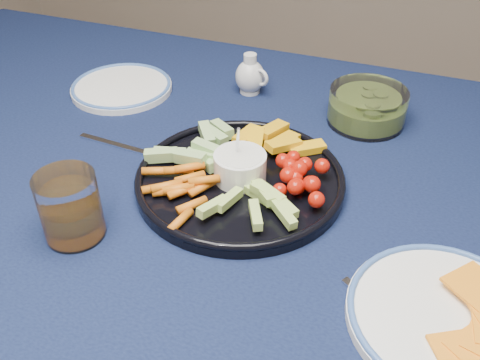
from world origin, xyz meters
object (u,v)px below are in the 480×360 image
(creamer_pitcher, at_px, (250,76))
(pickle_bowl, at_px, (367,108))
(crudite_platter, at_px, (239,175))
(side_plate_extra, at_px, (122,87))
(dining_table, at_px, (207,233))
(cheese_plate, at_px, (448,316))
(juice_tumbler, at_px, (71,210))

(creamer_pitcher, relative_size, pickle_bowl, 0.58)
(crudite_platter, distance_m, side_plate_extra, 0.39)
(dining_table, distance_m, cheese_plate, 0.39)
(juice_tumbler, bearing_deg, side_plate_extra, 112.35)
(creamer_pitcher, height_order, side_plate_extra, creamer_pitcher)
(juice_tumbler, bearing_deg, pickle_bowl, 54.15)
(creamer_pitcher, distance_m, cheese_plate, 0.60)
(dining_table, relative_size, juice_tumbler, 17.33)
(dining_table, distance_m, pickle_bowl, 0.36)
(cheese_plate, relative_size, side_plate_extra, 1.16)
(crudite_platter, height_order, side_plate_extra, crudite_platter)
(cheese_plate, bearing_deg, creamer_pitcher, 131.94)
(creamer_pitcher, distance_m, juice_tumbler, 0.48)
(dining_table, bearing_deg, pickle_bowl, 56.44)
(creamer_pitcher, height_order, cheese_plate, creamer_pitcher)
(cheese_plate, distance_m, side_plate_extra, 0.74)
(creamer_pitcher, bearing_deg, side_plate_extra, -160.36)
(creamer_pitcher, xyz_separation_m, cheese_plate, (0.40, -0.45, -0.02))
(juice_tumbler, xyz_separation_m, side_plate_extra, (-0.16, 0.39, -0.03))
(crudite_platter, bearing_deg, creamer_pitcher, 106.67)
(cheese_plate, bearing_deg, dining_table, 160.74)
(dining_table, bearing_deg, creamer_pitcher, 97.64)
(dining_table, relative_size, creamer_pitcher, 20.85)
(crudite_platter, distance_m, cheese_plate, 0.35)
(dining_table, height_order, cheese_plate, cheese_plate)
(crudite_platter, distance_m, creamer_pitcher, 0.30)
(crudite_platter, bearing_deg, cheese_plate, -26.53)
(creamer_pitcher, relative_size, side_plate_extra, 0.40)
(dining_table, relative_size, cheese_plate, 7.25)
(crudite_platter, xyz_separation_m, pickle_bowl, (0.15, 0.26, 0.01))
(crudite_platter, bearing_deg, dining_table, -143.81)
(side_plate_extra, bearing_deg, crudite_platter, -31.93)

